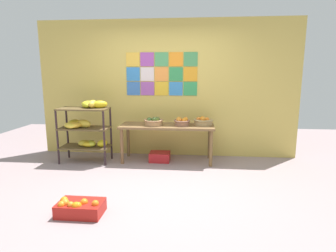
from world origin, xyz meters
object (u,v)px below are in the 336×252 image
at_px(banana_shelf_unit, 85,125).
at_px(display_table, 167,129).
at_px(fruit_basket_back_right, 154,122).
at_px(produce_crate_under_table, 160,157).
at_px(fruit_basket_centre, 203,121).
at_px(fruit_basket_left, 182,122).
at_px(orange_crate_foreground, 79,207).

bearing_deg(banana_shelf_unit, display_table, 6.71).
height_order(display_table, fruit_basket_back_right, fruit_basket_back_right).
distance_m(banana_shelf_unit, produce_crate_under_table, 1.48).
relative_size(display_table, fruit_basket_centre, 4.75).
bearing_deg(fruit_basket_left, banana_shelf_unit, -175.30).
distance_m(display_table, fruit_basket_centre, 0.68).
bearing_deg(display_table, banana_shelf_unit, -173.29).
height_order(display_table, fruit_basket_left, fruit_basket_left).
distance_m(display_table, fruit_basket_back_right, 0.29).
relative_size(fruit_basket_centre, orange_crate_foreground, 0.69).
distance_m(banana_shelf_unit, fruit_basket_left, 1.76).
xyz_separation_m(fruit_basket_centre, orange_crate_foreground, (-1.47, -2.18, -0.66)).
height_order(fruit_basket_centre, orange_crate_foreground, fruit_basket_centre).
xyz_separation_m(banana_shelf_unit, display_table, (1.48, 0.17, -0.08)).
bearing_deg(fruit_basket_centre, produce_crate_under_table, -173.39).
height_order(banana_shelf_unit, display_table, banana_shelf_unit).
xyz_separation_m(display_table, fruit_basket_back_right, (-0.24, -0.05, 0.15)).
bearing_deg(produce_crate_under_table, fruit_basket_centre, 6.61).
height_order(banana_shelf_unit, fruit_basket_back_right, banana_shelf_unit).
distance_m(banana_shelf_unit, orange_crate_foreground, 2.14).
bearing_deg(fruit_basket_centre, fruit_basket_left, -166.56).
bearing_deg(display_table, orange_crate_foreground, -110.89).
height_order(banana_shelf_unit, orange_crate_foreground, banana_shelf_unit).
distance_m(display_table, produce_crate_under_table, 0.53).
distance_m(fruit_basket_back_right, orange_crate_foreground, 2.24).
bearing_deg(banana_shelf_unit, fruit_basket_centre, 6.30).
bearing_deg(fruit_basket_left, produce_crate_under_table, -179.93).
distance_m(banana_shelf_unit, fruit_basket_back_right, 1.25).
bearing_deg(fruit_basket_left, display_table, 173.92).
distance_m(fruit_basket_back_right, fruit_basket_centre, 0.90).
relative_size(fruit_basket_left, orange_crate_foreground, 0.57).
bearing_deg(fruit_basket_back_right, orange_crate_foreground, -105.45).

